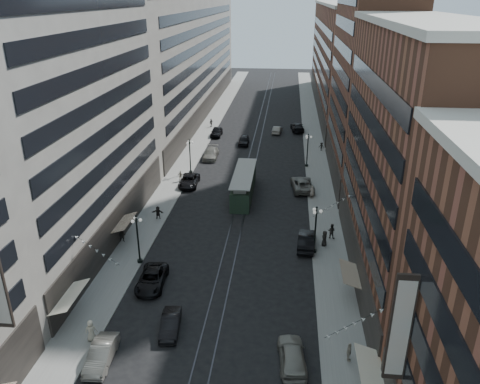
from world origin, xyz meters
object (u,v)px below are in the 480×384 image
at_px(lamppost_sw_far, 138,238).
at_px(pedestrian_extra_0, 211,123).
at_px(car_7, 189,181).
at_px(car_13, 244,140).
at_px(car_1, 101,354).
at_px(car_8, 211,154).
at_px(streetcar, 244,185).
at_px(lamppost_sw_mid, 190,155).
at_px(car_5, 170,324).
at_px(pedestrian_6, 181,176).
at_px(pedestrian_4, 349,352).
at_px(car_12, 297,127).
at_px(car_2, 152,279).
at_px(pedestrian_7, 331,231).
at_px(pedestrian_2, 122,235).
at_px(car_10, 306,240).
at_px(pedestrian_5, 158,212).
at_px(pedestrian_1, 91,331).
at_px(car_11, 302,184).
at_px(pedestrian_8, 312,192).
at_px(lamppost_se_mid, 308,149).
at_px(car_14, 277,130).
at_px(pedestrian_extra_1, 324,238).
at_px(car_4, 292,355).
at_px(lamppost_se_far, 315,228).
at_px(pedestrian_9, 321,147).

height_order(lamppost_sw_far, pedestrian_extra_0, lamppost_sw_far).
distance_m(car_7, car_13, 22.17).
distance_m(car_1, car_8, 49.20).
height_order(streetcar, car_8, streetcar).
relative_size(car_8, pedestrian_extra_0, 3.33).
height_order(lamppost_sw_mid, pedestrian_extra_0, lamppost_sw_mid).
distance_m(car_5, pedestrian_6, 34.21).
bearing_deg(pedestrian_4, streetcar, 24.24).
relative_size(lamppost_sw_mid, pedestrian_4, 3.38).
height_order(pedestrian_4, car_12, pedestrian_4).
height_order(car_2, pedestrian_7, pedestrian_7).
distance_m(pedestrian_2, pedestrian_7, 24.06).
xyz_separation_m(car_10, pedestrian_5, (-18.43, 5.19, 0.11)).
relative_size(pedestrian_1, car_11, 0.30).
height_order(car_13, pedestrian_8, pedestrian_8).
bearing_deg(pedestrian_1, pedestrian_extra_0, -105.66).
height_order(streetcar, pedestrian_8, streetcar).
height_order(pedestrian_4, car_10, pedestrian_4).
distance_m(streetcar, pedestrian_extra_0, 37.28).
relative_size(streetcar, car_1, 2.69).
bearing_deg(lamppost_se_mid, car_1, -110.17).
distance_m(car_10, car_12, 48.75).
distance_m(pedestrian_2, pedestrian_extra_0, 50.86).
relative_size(lamppost_se_mid, pedestrian_8, 2.94).
bearing_deg(car_14, car_11, 105.46).
distance_m(pedestrian_5, pedestrian_extra_1, 21.01).
bearing_deg(lamppost_sw_far, car_2, -58.02).
distance_m(car_2, pedestrian_5, 14.65).
height_order(lamppost_se_mid, pedestrian_6, lamppost_se_mid).
distance_m(streetcar, car_4, 32.92).
relative_size(lamppost_sw_far, pedestrian_4, 3.38).
distance_m(lamppost_se_far, car_13, 41.04).
xyz_separation_m(car_2, pedestrian_7, (18.12, 11.32, 0.29)).
xyz_separation_m(pedestrian_2, pedestrian_7, (23.82, 3.37, 0.07)).
bearing_deg(pedestrian_7, lamppost_sw_far, 36.57).
relative_size(car_10, pedestrian_extra_1, 2.86).
relative_size(car_5, pedestrian_6, 2.63).
bearing_deg(pedestrian_2, car_10, -3.57).
height_order(lamppost_se_mid, car_4, lamppost_se_mid).
bearing_deg(car_2, car_1, -98.66).
bearing_deg(pedestrian_extra_1, pedestrian_extra_0, -158.37).
xyz_separation_m(car_11, pedestrian_6, (-18.26, 1.18, 0.08)).
bearing_deg(lamppost_se_mid, pedestrian_extra_1, -87.39).
height_order(car_11, pedestrian_9, car_11).
height_order(lamppost_se_mid, pedestrian_8, lamppost_se_mid).
xyz_separation_m(car_11, car_12, (-0.38, 31.82, -0.01)).
xyz_separation_m(streetcar, pedestrian_extra_1, (10.41, -13.54, -0.53)).
relative_size(pedestrian_6, pedestrian_7, 0.90).
bearing_deg(pedestrian_2, pedestrian_extra_0, 80.89).
bearing_deg(lamppost_se_far, lamppost_sw_far, -167.74).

